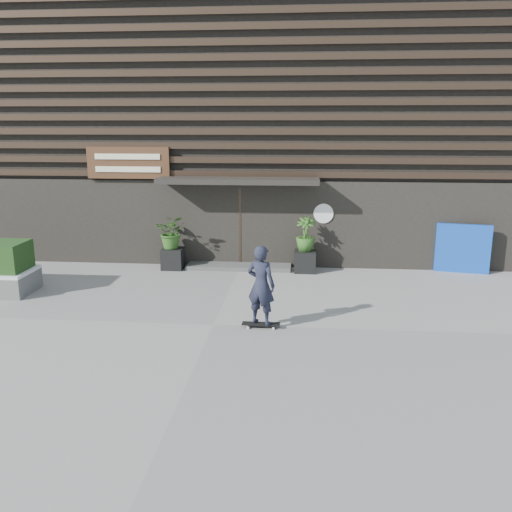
# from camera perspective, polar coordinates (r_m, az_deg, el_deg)

# --- Properties ---
(ground) EXTENTS (80.00, 80.00, 0.00)m
(ground) POSITION_cam_1_polar(r_m,az_deg,el_deg) (11.45, -4.48, -7.20)
(ground) COLOR gray
(ground) RESTS_ON ground
(entrance_step) EXTENTS (3.00, 0.80, 0.12)m
(entrance_step) POSITION_cam_1_polar(r_m,az_deg,el_deg) (15.78, -1.78, -1.08)
(entrance_step) COLOR #444442
(entrance_step) RESTS_ON ground
(planter_pot_left) EXTENTS (0.60, 0.60, 0.60)m
(planter_pot_left) POSITION_cam_1_polar(r_m,az_deg,el_deg) (15.86, -8.71, -0.26)
(planter_pot_left) COLOR black
(planter_pot_left) RESTS_ON ground
(bamboo_left) EXTENTS (0.86, 0.75, 0.96)m
(bamboo_left) POSITION_cam_1_polar(r_m,az_deg,el_deg) (15.69, -8.81, 2.50)
(bamboo_left) COLOR #2D591E
(bamboo_left) RESTS_ON planter_pot_left
(planter_pot_right) EXTENTS (0.60, 0.60, 0.60)m
(planter_pot_right) POSITION_cam_1_polar(r_m,az_deg,el_deg) (15.42, 5.15, -0.56)
(planter_pot_right) COLOR black
(planter_pot_right) RESTS_ON ground
(bamboo_right) EXTENTS (0.54, 0.54, 0.96)m
(bamboo_right) POSITION_cam_1_polar(r_m,az_deg,el_deg) (15.25, 5.22, 2.29)
(bamboo_right) COLOR #2D591E
(bamboo_right) RESTS_ON planter_pot_right
(blue_tarp) EXTENTS (1.47, 0.39, 1.38)m
(blue_tarp) POSITION_cam_1_polar(r_m,az_deg,el_deg) (16.26, 20.87, 0.74)
(blue_tarp) COLOR #0C39A8
(blue_tarp) RESTS_ON ground
(building) EXTENTS (18.00, 11.00, 8.00)m
(building) POSITION_cam_1_polar(r_m,az_deg,el_deg) (20.59, -0.08, 13.42)
(building) COLOR black
(building) RESTS_ON ground
(skateboarder) EXTENTS (0.78, 0.59, 1.74)m
(skateboarder) POSITION_cam_1_polar(r_m,az_deg,el_deg) (10.96, 0.53, -3.10)
(skateboarder) COLOR black
(skateboarder) RESTS_ON ground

